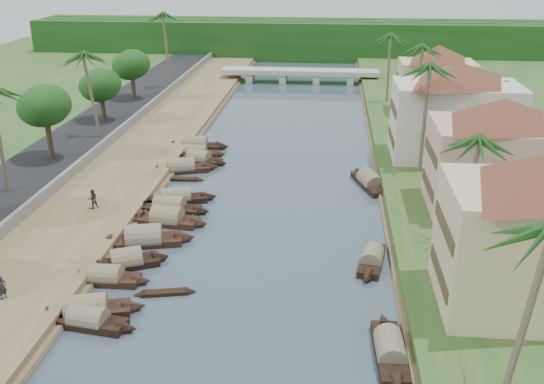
{
  "coord_description": "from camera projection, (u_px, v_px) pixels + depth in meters",
  "views": [
    {
      "loc": [
        5.71,
        -36.68,
        22.21
      ],
      "look_at": [
        0.74,
        13.62,
        2.0
      ],
      "focal_mm": 40.0,
      "sensor_mm": 36.0,
      "label": 1
    }
  ],
  "objects": [
    {
      "name": "sampan_15",
      "position": [
        372.0,
        259.0,
        45.94
      ],
      "size": [
        2.65,
        7.17,
        1.93
      ],
      "rotation": [
        0.0,
        0.0,
        1.39
      ],
      "color": "black",
      "rests_on": "ground"
    },
    {
      "name": "sampan_9",
      "position": [
        176.0,
        199.0,
        57.17
      ],
      "size": [
        8.13,
        3.86,
        2.05
      ],
      "rotation": [
        0.0,
        0.0,
        0.3
      ],
      "color": "black",
      "rests_on": "ground"
    },
    {
      "name": "sampan_12",
      "position": [
        196.0,
        152.0,
        70.24
      ],
      "size": [
        7.38,
        1.6,
        1.81
      ],
      "rotation": [
        0.0,
        0.0,
        -0.02
      ],
      "color": "black",
      "rests_on": "ground"
    },
    {
      "name": "person_near",
      "position": [
        2.0,
        288.0,
        39.73
      ],
      "size": [
        0.65,
        0.72,
        1.66
      ],
      "primitive_type": "imported",
      "rotation": [
        0.0,
        0.0,
        1.03
      ],
      "color": "#212328",
      "rests_on": "left_bank"
    },
    {
      "name": "sampan_5",
      "position": [
        127.0,
        262.0,
        45.55
      ],
      "size": [
        6.72,
        4.4,
        2.15
      ],
      "rotation": [
        0.0,
        0.0,
        0.45
      ],
      "color": "black",
      "rests_on": "ground"
    },
    {
      "name": "palm_0",
      "position": [
        536.0,
        232.0,
        26.91
      ],
      "size": [
        3.2,
        3.2,
        11.14
      ],
      "color": "brown",
      "rests_on": "ground"
    },
    {
      "name": "palm_2",
      "position": [
        429.0,
        68.0,
        58.12
      ],
      "size": [
        3.2,
        3.2,
        12.37
      ],
      "color": "brown",
      "rests_on": "ground"
    },
    {
      "name": "sampan_13",
      "position": [
        195.0,
        145.0,
        72.75
      ],
      "size": [
        8.52,
        2.25,
        2.3
      ],
      "rotation": [
        0.0,
        0.0,
        0.04
      ],
      "color": "black",
      "rests_on": "ground"
    },
    {
      "name": "palm_7",
      "position": [
        391.0,
        36.0,
        86.98
      ],
      "size": [
        3.2,
        3.2,
        11.28
      ],
      "color": "brown",
      "rests_on": "ground"
    },
    {
      "name": "right_bank",
      "position": [
        464.0,
        188.0,
        59.19
      ],
      "size": [
        16.0,
        180.0,
        1.2
      ],
      "primitive_type": "cube",
      "color": "#2B4D1F",
      "rests_on": "ground"
    },
    {
      "name": "sampan_3",
      "position": [
        89.0,
        321.0,
        38.32
      ],
      "size": [
        7.01,
        2.43,
        1.9
      ],
      "rotation": [
        0.0,
        0.0,
        -0.15
      ],
      "color": "black",
      "rests_on": "ground"
    },
    {
      "name": "ground",
      "position": [
        243.0,
        289.0,
        42.66
      ],
      "size": [
        220.0,
        220.0,
        0.0
      ],
      "primitive_type": "plane",
      "color": "#374953",
      "rests_on": "ground"
    },
    {
      "name": "canoe_1",
      "position": [
        165.0,
        293.0,
        41.99
      ],
      "size": [
        4.46,
        1.65,
        0.71
      ],
      "rotation": [
        0.0,
        0.0,
        0.22
      ],
      "color": "black",
      "rests_on": "ground"
    },
    {
      "name": "palm_8",
      "position": [
        166.0,
        16.0,
        94.59
      ],
      "size": [
        3.2,
        3.2,
        13.2
      ],
      "color": "brown",
      "rests_on": "ground"
    },
    {
      "name": "road",
      "position": [
        37.0,
        172.0,
        63.12
      ],
      "size": [
        8.0,
        180.0,
        1.4
      ],
      "primitive_type": "cube",
      "color": "black",
      "rests_on": "ground"
    },
    {
      "name": "sampan_10",
      "position": [
        181.0,
        168.0,
        65.08
      ],
      "size": [
        8.32,
        4.2,
        2.25
      ],
      "rotation": [
        0.0,
        0.0,
        0.32
      ],
      "color": "black",
      "rests_on": "ground"
    },
    {
      "name": "treeline",
      "position": [
        307.0,
        39.0,
        133.58
      ],
      "size": [
        120.0,
        14.0,
        8.0
      ],
      "color": "#143D10",
      "rests_on": "ground"
    },
    {
      "name": "sampan_7",
      "position": [
        169.0,
        207.0,
        55.2
      ],
      "size": [
        8.01,
        2.42,
        2.11
      ],
      "rotation": [
        0.0,
        0.0,
        -0.11
      ],
      "color": "black",
      "rests_on": "ground"
    },
    {
      "name": "palm_6",
      "position": [
        90.0,
        55.0,
        69.27
      ],
      "size": [
        3.2,
        3.2,
        11.44
      ],
      "color": "brown",
      "rests_on": "ground"
    },
    {
      "name": "building_mid",
      "position": [
        497.0,
        154.0,
        51.5
      ],
      "size": [
        14.11,
        14.11,
        9.7
      ],
      "color": "#C89A8E",
      "rests_on": "right_bank"
    },
    {
      "name": "canoe_2",
      "position": [
        179.0,
        179.0,
        62.85
      ],
      "size": [
        5.51,
        0.92,
        0.8
      ],
      "rotation": [
        0.0,
        0.0,
        0.02
      ],
      "color": "black",
      "rests_on": "ground"
    },
    {
      "name": "left_bank",
      "position": [
        117.0,
        178.0,
        62.46
      ],
      "size": [
        10.0,
        180.0,
        0.8
      ],
      "primitive_type": "cube",
      "color": "brown",
      "rests_on": "ground"
    },
    {
      "name": "tree_5",
      "position": [
        131.0,
        65.0,
        89.94
      ],
      "size": [
        5.04,
        5.04,
        7.06
      ],
      "color": "#443826",
      "rests_on": "ground"
    },
    {
      "name": "sampan_2",
      "position": [
        86.0,
        310.0,
        39.47
      ],
      "size": [
        7.99,
        3.63,
        2.09
      ],
      "rotation": [
        0.0,
        0.0,
        0.27
      ],
      "color": "black",
      "rests_on": "ground"
    },
    {
      "name": "sampan_14",
      "position": [
        390.0,
        351.0,
        35.43
      ],
      "size": [
        1.94,
        8.2,
        2.0
      ],
      "rotation": [
        0.0,
        0.0,
        1.62
      ],
      "color": "black",
      "rests_on": "ground"
    },
    {
      "name": "sampan_16",
      "position": [
        370.0,
        182.0,
        61.16
      ],
      "size": [
        4.45,
        9.16,
        2.22
      ],
      "rotation": [
        0.0,
        0.0,
        1.89
      ],
      "color": "black",
      "rests_on": "ground"
    },
    {
      "name": "building_distant",
      "position": [
        436.0,
        78.0,
        83.01
      ],
      "size": [
        12.62,
        12.62,
        9.2
      ],
      "color": "#C6B385",
      "rests_on": "right_bank"
    },
    {
      "name": "building_far",
      "position": [
        456.0,
        110.0,
        64.43
      ],
      "size": [
        15.59,
        15.59,
        10.2
      ],
      "color": "beige",
      "rests_on": "right_bank"
    },
    {
      "name": "palm_3",
      "position": [
        419.0,
        48.0,
        72.57
      ],
      "size": [
        3.2,
        3.2,
        11.95
      ],
      "color": "brown",
      "rests_on": "ground"
    },
    {
      "name": "bridge",
      "position": [
        300.0,
        73.0,
        108.56
      ],
      "size": [
        28.0,
        4.0,
        2.4
      ],
      "color": "#A5A79C",
      "rests_on": "ground"
    },
    {
      "name": "tree_4",
      "position": [
        101.0,
        86.0,
        78.21
      ],
      "size": [
        4.88,
        4.88,
        6.62
      ],
      "color": "#443826",
      "rests_on": "ground"
    },
    {
      "name": "sampan_8",
      "position": [
        167.0,
        219.0,
        52.75
      ],
      "size": [
        7.76,
        2.72,
        2.34
      ],
      "rotation": [
        0.0,
        0.0,
        -0.12
      ],
      "color": "black",
      "rests_on": "ground"
    },
    {
      "name": "palm_1",
      "position": [
        472.0,
        140.0,
        43.87
      ],
      "size": [
        3.2,
        3.2,
        9.93
      ],
      "color": "brown",
      "rests_on": "ground"
    },
    {
      "name": "retaining_wall",
      "position": [
        76.0,
        168.0,
        62.49
      ],
      "size": [
        0.4,
        180.0,
        1.1
      ],
      "primitive_type": "cube",
      "color": "slate",
      "rests_on": "left_bank"
    },
    {
      "name": "sampan_4",
      "position": [
        106.0,
        278.0,
        43.36
      ],
      "size": [
        6.73,
        1.71,
        1.95
      ],
      "rotation": [
        0.0,
        0.0,
        -0.0
      ],
      "color": "black",
      "rests_on": "ground"
    },
    {
      "name": "tree_6",
      "position": [
        499.0,
        101.0,
        66.05
      ],
      "size": [
        4.82,
        4.82,
        7.79
      ],
      "color": "#443826",
      "rests_on": "ground"
    },
    {
      "name": "sampan_6",
      "position": [
        144.0,
        239.0,
        49.08
      ],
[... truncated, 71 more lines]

